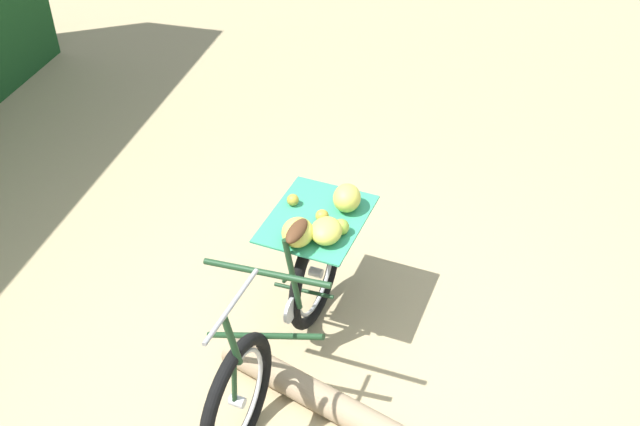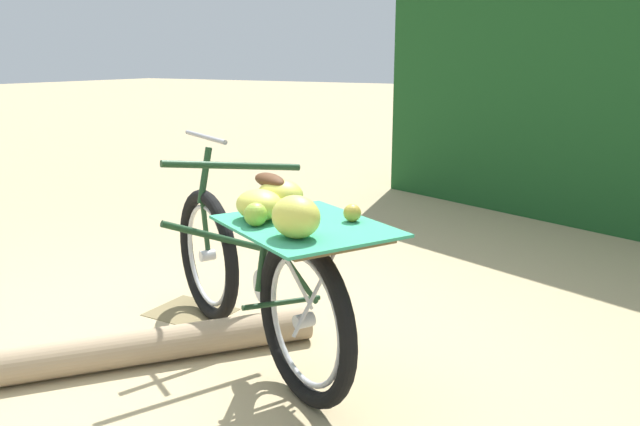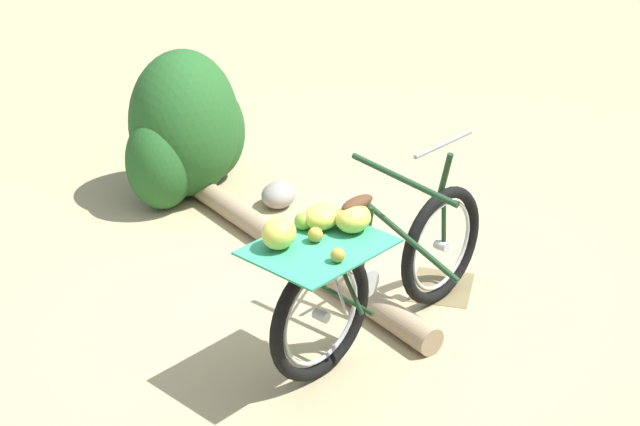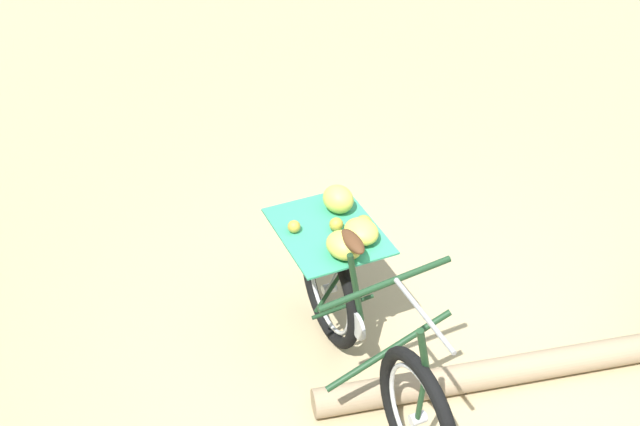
% 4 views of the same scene
% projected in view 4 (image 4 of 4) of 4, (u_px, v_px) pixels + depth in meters
% --- Properties ---
extents(ground_plane, '(60.00, 60.00, 0.00)m').
position_uv_depth(ground_plane, '(406.00, 396.00, 4.55)').
color(ground_plane, tan).
extents(bicycle, '(1.71, 1.11, 1.03)m').
position_uv_depth(bicycle, '(363.00, 318.00, 4.37)').
color(bicycle, black).
rests_on(bicycle, ground_plane).
extents(fallen_log, '(1.76, 2.08, 0.17)m').
position_uv_depth(fallen_log, '(533.00, 366.00, 4.62)').
color(fallen_log, '#9E8466').
rests_on(fallen_log, ground_plane).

